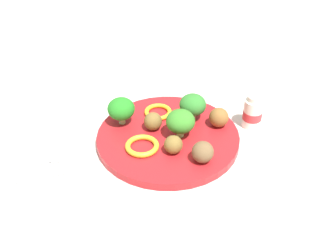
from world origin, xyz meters
The scene contains 15 objects.
ground_plane centered at (0.00, 0.00, 0.00)m, with size 4.00×4.00×0.00m, color beige.
plate centered at (0.00, 0.00, 0.01)m, with size 0.28×0.28×0.02m, color red.
broccoli_floret_mid_right centered at (0.02, -0.01, 0.05)m, with size 0.06×0.06×0.06m.
broccoli_floret_back_right centered at (0.06, 0.04, 0.05)m, with size 0.05×0.05×0.06m.
broccoli_floret_mid_left centered at (-0.08, 0.06, 0.05)m, with size 0.05×0.05×0.06m.
meatball_back_right centered at (0.04, -0.09, 0.04)m, with size 0.04×0.04×0.04m, color brown.
meatball_near_rim centered at (0.11, 0.00, 0.04)m, with size 0.04×0.04×0.04m, color brown.
meatball_far_rim centered at (-0.02, 0.03, 0.03)m, with size 0.04×0.04×0.04m, color brown.
meatball_front_left centered at (-0.01, -0.05, 0.03)m, with size 0.03×0.03×0.03m, color brown.
pepper_ring_mid_left centered at (0.00, 0.07, 0.02)m, with size 0.06×0.06×0.01m, color yellow.
pepper_ring_far_rim centered at (-0.06, -0.03, 0.02)m, with size 0.06×0.06×0.01m, color gold.
napkin centered at (-0.26, -0.02, 0.00)m, with size 0.17×0.12×0.01m, color white.
fork centered at (-0.25, 0.00, 0.01)m, with size 0.12×0.03×0.01m.
knife centered at (-0.25, -0.04, 0.01)m, with size 0.15×0.02×0.01m.
yogurt_bottle centered at (0.18, 0.00, 0.03)m, with size 0.04×0.04×0.07m.
Camera 1 is at (-0.17, -0.60, 0.49)m, focal length 42.64 mm.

